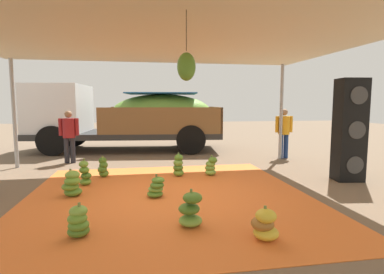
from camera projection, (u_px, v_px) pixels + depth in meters
name	position (u px, v px, depth m)	size (l,w,h in m)	color
ground_plane	(159.00, 165.00, 8.62)	(40.00, 40.00, 0.00)	brown
tarp_orange	(169.00, 196.00, 5.68)	(5.21, 5.36, 0.01)	orange
tent_canopy	(168.00, 37.00, 5.27)	(8.00, 7.00, 2.97)	#9EA0A5
banana_bunch_0	(156.00, 188.00, 5.62)	(0.36, 0.38, 0.43)	#518428
banana_bunch_1	(85.00, 174.00, 6.41)	(0.31, 0.32, 0.58)	#60932D
banana_bunch_2	(72.00, 184.00, 5.65)	(0.47, 0.46, 0.52)	#518428
banana_bunch_3	(211.00, 167.00, 7.31)	(0.36, 0.36, 0.49)	#75A83D
banana_bunch_4	(178.00, 166.00, 7.22)	(0.35, 0.36, 0.57)	#60932D
banana_bunch_5	(265.00, 225.00, 3.84)	(0.42, 0.40, 0.45)	gold
banana_bunch_6	(78.00, 222.00, 3.93)	(0.40, 0.41, 0.46)	#477523
banana_bunch_7	(191.00, 211.00, 4.27)	(0.44, 0.45, 0.54)	#75A83D
banana_bunch_8	(103.00, 168.00, 7.13)	(0.31, 0.33, 0.51)	#518428
cargo_truck_main	(124.00, 116.00, 11.27)	(7.00, 3.16, 2.40)	#2D2D2D
worker_0	(69.00, 133.00, 8.82)	(0.56, 0.34, 1.53)	#26262D
worker_1	(284.00, 130.00, 9.60)	(0.57, 0.35, 1.56)	navy
speaker_stack	(350.00, 130.00, 6.78)	(0.64, 0.53, 2.27)	black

